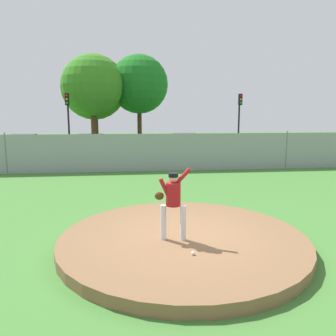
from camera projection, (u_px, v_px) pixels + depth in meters
name	position (u px, v px, depth m)	size (l,w,h in m)	color
ground_plane	(160.00, 188.00, 13.41)	(80.00, 80.00, 0.00)	#427A33
asphalt_strip	(148.00, 159.00, 21.74)	(44.00, 7.00, 0.01)	#2B2B2D
pitchers_mound	(183.00, 240.00, 7.51)	(5.64, 5.64, 0.25)	brown
pitcher_youth	(173.00, 199.00, 7.07)	(0.79, 0.32, 1.62)	silver
baseball	(193.00, 253.00, 6.42)	(0.07, 0.07, 0.07)	white
chainlink_fence	(153.00, 152.00, 17.17)	(37.08, 0.07, 2.08)	gray
parked_car_charcoal	(265.00, 147.00, 22.15)	(2.11, 4.18, 1.68)	#232328
parked_car_champagne	(19.00, 149.00, 20.23)	(2.03, 4.13, 1.73)	tan
parked_car_silver	(186.00, 148.00, 21.42)	(2.02, 4.77, 1.72)	#B7BABF
parked_car_white	(89.00, 148.00, 20.98)	(1.96, 4.39, 1.70)	silver
traffic_cone_orange	(238.00, 155.00, 22.18)	(0.40, 0.40, 0.55)	orange
traffic_light_near	(68.00, 112.00, 24.89)	(0.28, 0.46, 4.55)	black
traffic_light_far	(240.00, 112.00, 26.46)	(0.28, 0.46, 4.61)	black
tree_bushy_near	(94.00, 87.00, 29.40)	(5.85, 5.85, 8.33)	#4C331E
tree_slender_far	(93.00, 85.00, 27.44)	(5.10, 5.10, 7.95)	#4C331E
tree_broad_right	(139.00, 84.00, 29.91)	(5.35, 5.35, 8.38)	#4C331E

